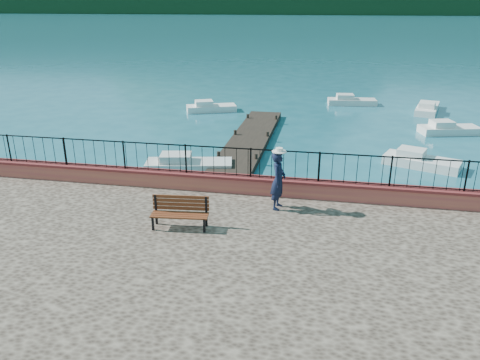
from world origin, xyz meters
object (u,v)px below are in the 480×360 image
at_px(boat_3, 211,106).
at_px(boat_0, 189,162).
at_px(person, 278,180).
at_px(boat_1, 422,158).
at_px(boat_5, 428,106).
at_px(park_bench, 180,219).
at_px(boat_2, 450,127).
at_px(boat_4, 352,99).

bearing_deg(boat_3, boat_0, -101.99).
xyz_separation_m(person, boat_1, (5.76, 8.55, -1.71)).
bearing_deg(person, boat_3, 27.23).
relative_size(person, boat_3, 0.54).
height_order(boat_0, boat_3, same).
xyz_separation_m(person, boat_5, (8.11, 20.80, -1.71)).
height_order(person, boat_3, person).
height_order(park_bench, boat_2, park_bench).
xyz_separation_m(boat_2, boat_3, (-15.00, 3.14, 0.00)).
relative_size(boat_1, boat_4, 0.96).
bearing_deg(boat_0, park_bench, -85.88).
xyz_separation_m(boat_0, boat_3, (-1.98, 12.03, 0.00)).
bearing_deg(boat_3, person, -91.08).
height_order(person, boat_5, person).
relative_size(person, boat_2, 0.55).
bearing_deg(boat_5, park_bench, 169.41).
bearing_deg(park_bench, boat_2, 51.40).
distance_m(person, boat_3, 19.34).
bearing_deg(person, park_bench, 132.90).
height_order(boat_4, boat_5, same).
bearing_deg(person, boat_1, -27.00).
height_order(boat_1, boat_5, same).
xyz_separation_m(boat_0, boat_5, (12.80, 14.75, 0.00)).
bearing_deg(boat_0, boat_1, 2.38).
relative_size(boat_0, boat_5, 0.95).
bearing_deg(boat_4, boat_0, -121.58).
bearing_deg(park_bench, boat_1, 45.70).
relative_size(boat_2, boat_3, 0.98).
relative_size(person, boat_0, 0.47).
bearing_deg(boat_0, boat_4, 53.38).
relative_size(park_bench, boat_5, 0.41).
height_order(boat_2, boat_3, same).
bearing_deg(boat_0, boat_5, 37.95).
height_order(park_bench, boat_0, park_bench).
xyz_separation_m(boat_1, boat_4, (-2.73, 13.66, 0.00)).
distance_m(boat_2, boat_4, 9.00).
xyz_separation_m(boat_1, boat_2, (2.56, 6.39, 0.00)).
height_order(boat_0, boat_1, same).
bearing_deg(park_bench, boat_4, 71.28).
xyz_separation_m(person, boat_0, (-4.69, 6.04, -1.71)).
relative_size(boat_2, boat_5, 0.82).
relative_size(boat_3, boat_4, 0.97).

